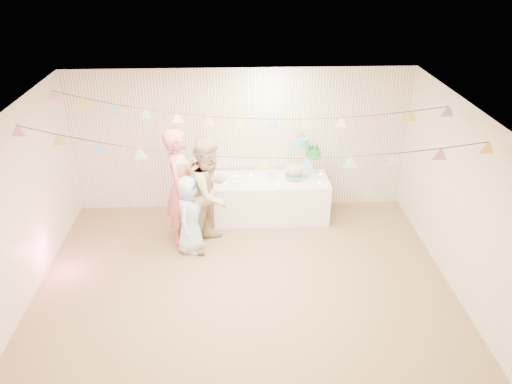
{
  "coord_description": "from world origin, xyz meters",
  "views": [
    {
      "loc": [
        -0.09,
        -5.79,
        4.57
      ],
      "look_at": [
        0.2,
        0.8,
        1.15
      ],
      "focal_mm": 35.0,
      "sensor_mm": 36.0,
      "label": 1
    }
  ],
  "objects_px": {
    "cake_stand": "(303,157)",
    "person_child": "(190,214)",
    "table": "(271,198)",
    "person_adult_b": "(210,193)",
    "person_adult_a": "(181,187)"
  },
  "relations": [
    {
      "from": "cake_stand",
      "to": "table",
      "type": "bearing_deg",
      "value": -174.81
    },
    {
      "from": "cake_stand",
      "to": "person_adult_a",
      "type": "distance_m",
      "value": 2.18
    },
    {
      "from": "person_child",
      "to": "table",
      "type": "bearing_deg",
      "value": -35.99
    },
    {
      "from": "table",
      "to": "cake_stand",
      "type": "xyz_separation_m",
      "value": [
        0.55,
        0.05,
        0.76
      ]
    },
    {
      "from": "table",
      "to": "person_adult_a",
      "type": "distance_m",
      "value": 1.76
    },
    {
      "from": "table",
      "to": "person_child",
      "type": "bearing_deg",
      "value": -143.72
    },
    {
      "from": "table",
      "to": "person_child",
      "type": "height_order",
      "value": "person_child"
    },
    {
      "from": "person_adult_a",
      "to": "cake_stand",
      "type": "bearing_deg",
      "value": -62.52
    },
    {
      "from": "cake_stand",
      "to": "person_adult_a",
      "type": "xyz_separation_m",
      "value": [
        -2.05,
        -0.74,
        -0.16
      ]
    },
    {
      "from": "table",
      "to": "person_adult_a",
      "type": "relative_size",
      "value": 1.02
    },
    {
      "from": "person_adult_a",
      "to": "person_child",
      "type": "xyz_separation_m",
      "value": [
        0.14,
        -0.3,
        -0.33
      ]
    },
    {
      "from": "cake_stand",
      "to": "person_adult_b",
      "type": "height_order",
      "value": "person_adult_b"
    },
    {
      "from": "cake_stand",
      "to": "person_child",
      "type": "distance_m",
      "value": 2.23
    },
    {
      "from": "person_adult_a",
      "to": "person_adult_b",
      "type": "xyz_separation_m",
      "value": [
        0.46,
        -0.12,
        -0.05
      ]
    },
    {
      "from": "person_adult_b",
      "to": "person_child",
      "type": "distance_m",
      "value": 0.46
    }
  ]
}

